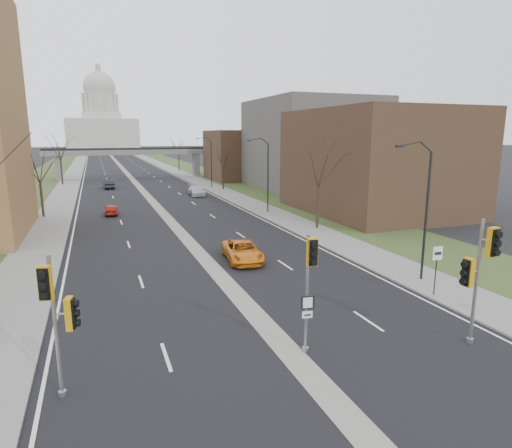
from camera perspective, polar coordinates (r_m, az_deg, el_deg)
ground at (r=18.70m, az=5.22°, el=-17.46°), size 700.00×700.00×0.00m
road_surface at (r=165.04m, az=-18.25°, el=8.06°), size 20.00×600.00×0.01m
median_strip at (r=165.04m, az=-18.25°, el=8.05°), size 1.20×600.00×0.02m
sidewalk_right at (r=166.00m, az=-14.08°, el=8.33°), size 4.00×600.00×0.12m
sidewalk_left at (r=164.95m, az=-22.45°, el=7.78°), size 4.00×600.00×0.12m
grass_verge_right at (r=166.80m, az=-12.01°, el=8.44°), size 8.00×600.00×0.10m
grass_verge_left at (r=165.23m, az=-24.54°, el=7.61°), size 8.00×600.00×0.10m
commercial_block_near at (r=52.94m, az=15.75°, el=7.99°), size 16.00×20.00×12.00m
commercial_block_mid at (r=75.39m, az=7.38°, el=10.48°), size 18.00×22.00×15.00m
commercial_block_far at (r=89.63m, az=-1.57°, el=9.17°), size 14.00×14.00×10.00m
pedestrian_bridge at (r=95.00m, az=-16.42°, el=8.75°), size 34.00×3.00×6.45m
capitol at (r=334.84m, az=-19.88°, el=12.75°), size 48.00×42.00×55.75m
streetlight_near at (r=27.61m, az=20.92°, el=6.53°), size 2.61×0.20×8.70m
streetlight_mid at (r=50.11m, az=0.74°, el=9.32°), size 2.61×0.20×8.70m
streetlight_far at (r=74.91m, az=-6.63°, el=10.07°), size 2.61×0.20×8.70m
tree_left_b at (r=53.02m, az=-27.06°, el=7.40°), size 6.75×6.75×8.81m
tree_left_c at (r=86.85m, az=-24.76°, el=9.37°), size 7.65×7.65×9.99m
tree_right_a at (r=41.92m, az=8.38°, el=8.28°), size 7.20×7.20×9.40m
tree_right_b at (r=72.59m, az=-4.46°, el=9.16°), size 6.30×6.30×8.22m
tree_right_c at (r=111.50m, az=-10.33°, el=10.55°), size 7.65×7.65×9.99m
signal_pole_left at (r=16.10m, az=-24.94°, el=-10.10°), size 1.10×0.87×5.23m
signal_pole_median at (r=17.61m, az=7.19°, el=-6.59°), size 0.60×0.86×5.16m
signal_pole_right at (r=20.52m, az=27.59°, el=-4.92°), size 1.01×0.99×5.65m
speed_limit_sign at (r=26.37m, az=22.94°, el=-4.65°), size 0.62×0.09×2.85m
car_left_near at (r=52.40m, az=-18.75°, el=1.83°), size 1.62×3.68×1.23m
car_left_far at (r=78.46m, az=-19.05°, el=5.04°), size 1.82×4.65×1.51m
car_right_near at (r=31.58m, az=-1.81°, el=-3.62°), size 2.98×5.47×1.45m
car_right_mid at (r=66.25m, az=-7.93°, el=4.43°), size 2.30×5.23×1.50m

